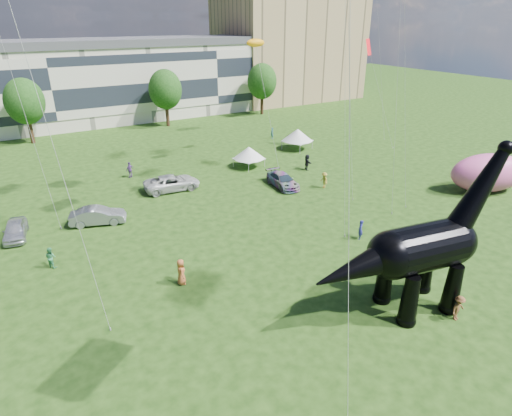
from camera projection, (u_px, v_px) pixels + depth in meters
ground at (363, 327)px, 24.62m from camera, size 220.00×220.00×0.00m
terrace_row at (47, 89)px, 66.84m from camera, size 78.00×11.00×12.00m
apartment_block at (289, 44)px, 89.72m from camera, size 28.00×18.00×22.00m
tree_mid_left at (24, 98)px, 57.80m from camera, size 5.20×5.20×9.44m
tree_mid_right at (165, 86)px, 67.22m from camera, size 5.20×5.20×9.44m
tree_far_right at (262, 78)px, 75.69m from camera, size 5.20×5.20×9.44m
dinosaur_sculpture at (416, 252)px, 24.70m from camera, size 12.77×4.32×10.39m
car_silver at (15, 230)px, 34.30m from camera, size 2.31×4.30×1.39m
car_grey at (98, 216)px, 36.57m from camera, size 4.87×2.94×1.52m
car_white at (172, 183)px, 43.74m from camera, size 5.87×3.07×1.58m
car_dark at (283, 180)px, 44.64m from camera, size 2.39×4.97×1.40m
gazebo_near at (249, 153)px, 50.04m from camera, size 4.31×4.31×2.49m
gazebo_far at (297, 135)px, 56.79m from camera, size 5.04×5.04×2.76m
inflatable_pink at (488, 173)px, 43.01m from camera, size 8.75×6.63×3.92m
visitors at (206, 213)px, 36.92m from camera, size 50.60×40.56×1.84m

